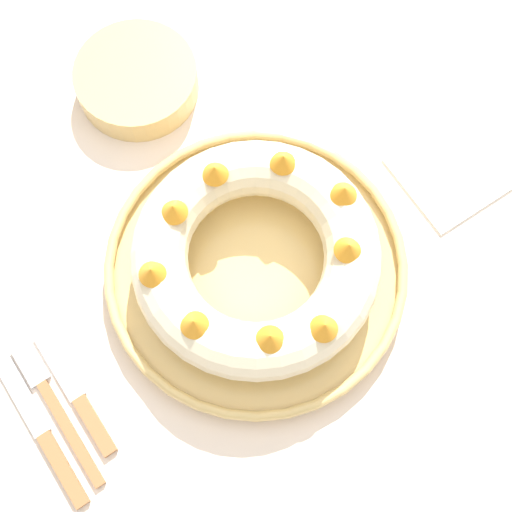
% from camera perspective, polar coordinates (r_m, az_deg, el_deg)
% --- Properties ---
extents(ground_plane, '(8.00, 8.00, 0.00)m').
position_cam_1_polar(ground_plane, '(1.61, -1.09, -9.61)').
color(ground_plane, gray).
extents(dining_table, '(1.15, 1.25, 0.77)m').
position_cam_1_polar(dining_table, '(0.94, -1.84, -3.24)').
color(dining_table, beige).
rests_on(dining_table, ground_plane).
extents(serving_dish, '(0.36, 0.36, 0.03)m').
position_cam_1_polar(serving_dish, '(0.84, 0.00, -1.00)').
color(serving_dish, tan).
rests_on(serving_dish, dining_table).
extents(bundt_cake, '(0.28, 0.28, 0.08)m').
position_cam_1_polar(bundt_cake, '(0.80, 0.00, 0.02)').
color(bundt_cake, beige).
rests_on(bundt_cake, serving_dish).
extents(fork, '(0.02, 0.19, 0.01)m').
position_cam_1_polar(fork, '(0.85, -15.94, -11.18)').
color(fork, '#936038').
rests_on(fork, dining_table).
extents(serving_knife, '(0.02, 0.20, 0.01)m').
position_cam_1_polar(serving_knife, '(0.85, -16.53, -13.70)').
color(serving_knife, '#936038').
rests_on(serving_knife, dining_table).
extents(cake_knife, '(0.02, 0.16, 0.01)m').
position_cam_1_polar(cake_knife, '(0.85, -13.91, -11.13)').
color(cake_knife, '#936038').
rests_on(cake_knife, dining_table).
extents(side_bowl, '(0.16, 0.16, 0.04)m').
position_cam_1_polar(side_bowl, '(0.96, -9.51, 13.70)').
color(side_bowl, tan).
rests_on(side_bowl, dining_table).
extents(napkin, '(0.18, 0.12, 0.00)m').
position_cam_1_polar(napkin, '(0.95, 16.44, 7.23)').
color(napkin, white).
rests_on(napkin, dining_table).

